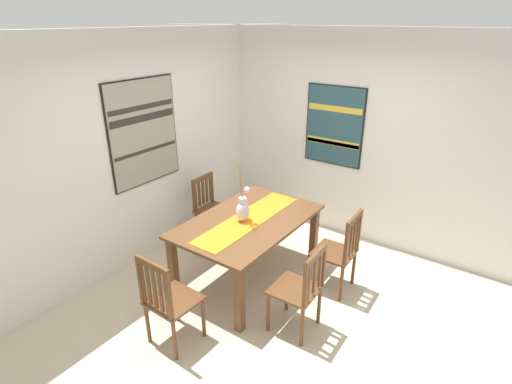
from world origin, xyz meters
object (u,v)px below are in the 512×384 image
at_px(chair_0, 300,289).
at_px(centerpiece_vase, 243,209).
at_px(dining_table, 248,228).
at_px(chair_1, 339,250).
at_px(painting_on_back_wall, 143,132).
at_px(chair_3, 211,207).
at_px(painting_on_side_wall, 334,126).
at_px(chair_2, 168,299).

bearing_deg(chair_0, centerpiece_vase, 69.76).
bearing_deg(chair_0, dining_table, 65.72).
bearing_deg(chair_1, painting_on_back_wall, 104.92).
relative_size(dining_table, chair_3, 1.85).
bearing_deg(chair_1, chair_0, 178.24).
distance_m(chair_0, painting_on_side_wall, 2.38).
distance_m(dining_table, chair_1, 1.02).
distance_m(centerpiece_vase, chair_0, 1.07).
height_order(chair_2, painting_on_side_wall, painting_on_side_wall).
height_order(centerpiece_vase, painting_on_back_wall, painting_on_back_wall).
bearing_deg(dining_table, painting_on_back_wall, 98.58).
bearing_deg(chair_3, painting_on_side_wall, -43.86).
distance_m(chair_1, painting_on_side_wall, 1.74).
height_order(chair_0, chair_1, chair_1).
bearing_deg(centerpiece_vase, chair_2, -177.59).
distance_m(centerpiece_vase, painting_on_back_wall, 1.49).
xyz_separation_m(centerpiece_vase, chair_1, (0.47, -0.95, -0.41)).
relative_size(dining_table, chair_2, 1.73).
distance_m(chair_0, chair_2, 1.21).
bearing_deg(chair_0, painting_on_side_wall, 18.95).
xyz_separation_m(dining_table, painting_on_back_wall, (-0.20, 1.35, 0.92)).
xyz_separation_m(centerpiece_vase, chair_0, (-0.34, -0.92, -0.43)).
distance_m(centerpiece_vase, painting_on_side_wall, 1.80).
bearing_deg(chair_2, chair_3, 29.76).
xyz_separation_m(centerpiece_vase, painting_on_back_wall, (-0.14, 1.33, 0.67)).
height_order(chair_1, chair_3, chair_1).
bearing_deg(dining_table, centerpiece_vase, 160.45).
bearing_deg(chair_2, painting_on_side_wall, -3.47).
distance_m(dining_table, chair_2, 1.26).
xyz_separation_m(chair_0, painting_on_back_wall, (0.20, 2.25, 1.10)).
xyz_separation_m(chair_1, chair_3, (0.04, 1.86, -0.01)).
xyz_separation_m(dining_table, painting_on_side_wall, (1.62, -0.20, 0.84)).
bearing_deg(dining_table, painting_on_side_wall, -7.05).
height_order(centerpiece_vase, chair_1, centerpiece_vase).
bearing_deg(chair_0, chair_3, 65.29).
xyz_separation_m(chair_1, chair_2, (-1.65, 0.90, 0.01)).
bearing_deg(painting_on_side_wall, chair_2, 176.53).
distance_m(dining_table, painting_on_back_wall, 1.64).
xyz_separation_m(dining_table, chair_1, (0.40, -0.92, -0.16)).
relative_size(chair_3, painting_on_side_wall, 0.86).
bearing_deg(centerpiece_vase, painting_on_side_wall, -7.56).
distance_m(chair_2, painting_on_back_wall, 2.03).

